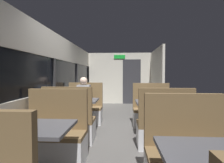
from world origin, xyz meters
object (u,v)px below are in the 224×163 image
object	(u,v)px
bench_mid_window_facing_entry	(85,111)
seated_passenger	(84,104)
dining_table_near_window	(32,135)
bench_rear_aisle_facing_end	(164,130)
bench_near_window_facing_entry	(55,140)
dining_table_mid_window	(78,104)
coffee_cup_primary	(154,99)
bench_mid_window_facing_end	(70,125)
dining_table_rear_aisle	(157,106)
bench_front_aisle_facing_entry	(187,162)
coffee_cup_secondary	(20,125)
bench_rear_aisle_facing_entry	(152,113)

from	to	relation	value
bench_mid_window_facing_entry	seated_passenger	distance (m)	0.22
dining_table_near_window	bench_rear_aisle_facing_end	distance (m)	2.23
dining_table_near_window	bench_near_window_facing_entry	size ratio (longest dim) A/B	0.82
bench_near_window_facing_entry	dining_table_mid_window	world-z (taller)	bench_near_window_facing_entry
dining_table_mid_window	coffee_cup_primary	bearing A→B (deg)	-5.22
bench_near_window_facing_entry	bench_mid_window_facing_end	xyz separation A→B (m)	(0.00, 0.80, 0.00)
bench_near_window_facing_entry	dining_table_rear_aisle	size ratio (longest dim) A/B	1.22
dining_table_rear_aisle	coffee_cup_primary	xyz separation A→B (m)	(-0.06, 0.04, 0.15)
dining_table_near_window	dining_table_rear_aisle	bearing A→B (deg)	48.11
dining_table_near_window	bench_near_window_facing_entry	bearing A→B (deg)	90.00
bench_front_aisle_facing_entry	dining_table_rear_aisle	size ratio (longest dim) A/B	1.22
dining_table_mid_window	bench_rear_aisle_facing_end	world-z (taller)	bench_rear_aisle_facing_end
dining_table_mid_window	bench_rear_aisle_facing_end	bearing A→B (deg)	-26.68
bench_mid_window_facing_end	bench_front_aisle_facing_entry	world-z (taller)	same
bench_rear_aisle_facing_end	coffee_cup_secondary	world-z (taller)	bench_rear_aisle_facing_end
dining_table_near_window	bench_front_aisle_facing_entry	distance (m)	1.82
bench_mid_window_facing_end	bench_front_aisle_facing_entry	size ratio (longest dim) A/B	1.00
dining_table_mid_window	dining_table_near_window	bearing A→B (deg)	-90.00
dining_table_near_window	dining_table_rear_aisle	distance (m)	2.68
bench_rear_aisle_facing_entry	coffee_cup_secondary	xyz separation A→B (m)	(-1.85, -2.83, 0.46)
dining_table_mid_window	bench_mid_window_facing_entry	xyz separation A→B (m)	(0.00, 0.70, -0.31)
bench_front_aisle_facing_entry	coffee_cup_secondary	distance (m)	1.92
bench_front_aisle_facing_entry	bench_rear_aisle_facing_end	bearing A→B (deg)	90.00
dining_table_near_window	coffee_cup_primary	size ratio (longest dim) A/B	10.00
bench_front_aisle_facing_entry	dining_table_near_window	bearing A→B (deg)	-176.82
bench_rear_aisle_facing_entry	coffee_cup_primary	world-z (taller)	bench_rear_aisle_facing_entry
dining_table_near_window	coffee_cup_primary	bearing A→B (deg)	49.73
bench_near_window_facing_entry	bench_rear_aisle_facing_entry	size ratio (longest dim) A/B	1.00
bench_front_aisle_facing_entry	bench_rear_aisle_facing_end	distance (m)	1.20
bench_rear_aisle_facing_end	bench_front_aisle_facing_entry	bearing A→B (deg)	-90.00
dining_table_rear_aisle	coffee_cup_primary	distance (m)	0.16
bench_rear_aisle_facing_end	seated_passenger	distance (m)	2.36
bench_near_window_facing_entry	bench_mid_window_facing_end	world-z (taller)	same
coffee_cup_primary	dining_table_mid_window	bearing A→B (deg)	174.78
dining_table_mid_window	dining_table_rear_aisle	distance (m)	1.80
bench_mid_window_facing_end	bench_rear_aisle_facing_entry	world-z (taller)	same
bench_mid_window_facing_entry	bench_rear_aisle_facing_end	bearing A→B (deg)	-41.77
bench_rear_aisle_facing_end	bench_rear_aisle_facing_entry	distance (m)	1.40
bench_mid_window_facing_entry	bench_rear_aisle_facing_entry	world-z (taller)	same
bench_rear_aisle_facing_end	seated_passenger	xyz separation A→B (m)	(-1.79, 1.53, 0.21)
dining_table_rear_aisle	bench_rear_aisle_facing_end	world-z (taller)	bench_rear_aisle_facing_end
bench_mid_window_facing_entry	coffee_cup_secondary	bearing A→B (deg)	-91.07
dining_table_near_window	seated_passenger	bearing A→B (deg)	90.00
coffee_cup_primary	bench_rear_aisle_facing_entry	bearing A→B (deg)	84.49
bench_mid_window_facing_end	bench_rear_aisle_facing_end	size ratio (longest dim) A/B	1.00
dining_table_near_window	coffee_cup_secondary	world-z (taller)	coffee_cup_secondary
dining_table_rear_aisle	coffee_cup_secondary	bearing A→B (deg)	-130.96
dining_table_near_window	bench_near_window_facing_entry	world-z (taller)	bench_near_window_facing_entry
bench_rear_aisle_facing_end	bench_rear_aisle_facing_entry	world-z (taller)	same
dining_table_mid_window	bench_mid_window_facing_end	size ratio (longest dim) A/B	0.82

